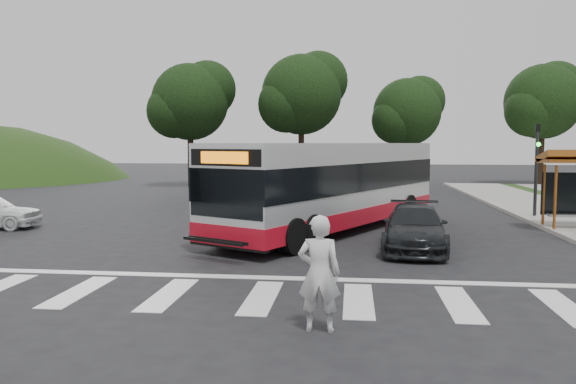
# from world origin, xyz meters

# --- Properties ---
(ground) EXTENTS (140.00, 140.00, 0.00)m
(ground) POSITION_xyz_m (0.00, 0.00, 0.00)
(ground) COLOR black
(ground) RESTS_ON ground
(sidewalk_east) EXTENTS (4.00, 40.00, 0.12)m
(sidewalk_east) POSITION_xyz_m (11.00, 8.00, 0.06)
(sidewalk_east) COLOR gray
(sidewalk_east) RESTS_ON ground
(curb_east) EXTENTS (0.30, 40.00, 0.15)m
(curb_east) POSITION_xyz_m (9.00, 8.00, 0.07)
(curb_east) COLOR #9E9991
(curb_east) RESTS_ON ground
(crosswalk_ladder) EXTENTS (18.00, 2.60, 0.01)m
(crosswalk_ladder) POSITION_xyz_m (0.00, -5.00, 0.01)
(crosswalk_ladder) COLOR silver
(crosswalk_ladder) RESTS_ON ground
(traffic_signal_ne_short) EXTENTS (0.18, 0.37, 4.00)m
(traffic_signal_ne_short) POSITION_xyz_m (9.60, 8.49, 2.48)
(traffic_signal_ne_short) COLOR black
(traffic_signal_ne_short) RESTS_ON ground
(tree_ne_a) EXTENTS (6.16, 5.74, 9.30)m
(tree_ne_a) POSITION_xyz_m (16.08, 28.06, 6.39)
(tree_ne_a) COLOR black
(tree_ne_a) RESTS_ON parking_lot
(tree_north_a) EXTENTS (6.60, 6.15, 10.17)m
(tree_north_a) POSITION_xyz_m (-1.92, 26.07, 6.92)
(tree_north_a) COLOR black
(tree_north_a) RESTS_ON ground
(tree_north_b) EXTENTS (5.72, 5.33, 8.43)m
(tree_north_b) POSITION_xyz_m (6.07, 28.06, 5.66)
(tree_north_b) COLOR black
(tree_north_b) RESTS_ON ground
(tree_north_c) EXTENTS (6.16, 5.74, 9.30)m
(tree_north_c) POSITION_xyz_m (-9.92, 24.06, 6.29)
(tree_north_c) COLOR black
(tree_north_c) RESTS_ON ground
(transit_bus) EXTENTS (8.08, 12.24, 3.20)m
(transit_bus) POSITION_xyz_m (1.22, 4.28, 1.60)
(transit_bus) COLOR #BABCBF
(transit_bus) RESTS_ON ground
(pedestrian) EXTENTS (0.74, 0.49, 2.00)m
(pedestrian) POSITION_xyz_m (1.31, -6.93, 1.00)
(pedestrian) COLOR silver
(pedestrian) RESTS_ON ground
(dark_sedan) EXTENTS (2.28, 4.73, 1.33)m
(dark_sedan) POSITION_xyz_m (3.74, 0.79, 0.66)
(dark_sedan) COLOR black
(dark_sedan) RESTS_ON ground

